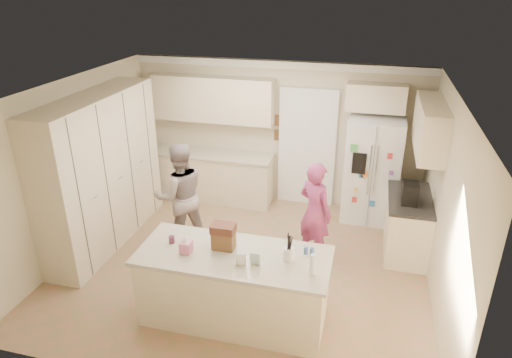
% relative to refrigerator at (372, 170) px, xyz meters
% --- Properties ---
extents(floor, '(5.20, 4.60, 0.02)m').
position_rel_refrigerator_xyz_m(floor, '(-1.71, -1.94, -0.91)').
color(floor, '#9D7357').
rests_on(floor, ground).
extents(ceiling, '(5.20, 4.60, 0.02)m').
position_rel_refrigerator_xyz_m(ceiling, '(-1.71, -1.94, 1.71)').
color(ceiling, white).
rests_on(ceiling, wall_back).
extents(wall_back, '(5.20, 0.02, 2.60)m').
position_rel_refrigerator_xyz_m(wall_back, '(-1.71, 0.37, 0.40)').
color(wall_back, beige).
rests_on(wall_back, ground).
extents(wall_front, '(5.20, 0.02, 2.60)m').
position_rel_refrigerator_xyz_m(wall_front, '(-1.71, -4.25, 0.40)').
color(wall_front, beige).
rests_on(wall_front, ground).
extents(wall_left, '(0.02, 4.60, 2.60)m').
position_rel_refrigerator_xyz_m(wall_left, '(-4.32, -1.94, 0.40)').
color(wall_left, beige).
rests_on(wall_left, ground).
extents(wall_right, '(0.02, 4.60, 2.60)m').
position_rel_refrigerator_xyz_m(wall_right, '(0.90, -1.94, 0.40)').
color(wall_right, beige).
rests_on(wall_right, ground).
extents(crown_back, '(5.20, 0.08, 0.12)m').
position_rel_refrigerator_xyz_m(crown_back, '(-1.71, 0.32, 1.63)').
color(crown_back, white).
rests_on(crown_back, wall_back).
extents(pantry_bank, '(0.60, 2.60, 2.35)m').
position_rel_refrigerator_xyz_m(pantry_bank, '(-4.01, -1.74, 0.28)').
color(pantry_bank, beige).
rests_on(pantry_bank, floor).
extents(back_base_cab, '(2.20, 0.60, 0.88)m').
position_rel_refrigerator_xyz_m(back_base_cab, '(-2.86, 0.06, -0.46)').
color(back_base_cab, beige).
rests_on(back_base_cab, floor).
extents(back_countertop, '(2.24, 0.63, 0.04)m').
position_rel_refrigerator_xyz_m(back_countertop, '(-2.86, 0.05, 0.00)').
color(back_countertop, beige).
rests_on(back_countertop, back_base_cab).
extents(back_upper_cab, '(2.20, 0.35, 0.80)m').
position_rel_refrigerator_xyz_m(back_upper_cab, '(-2.86, 0.19, 1.00)').
color(back_upper_cab, beige).
rests_on(back_upper_cab, wall_back).
extents(doorway_opening, '(0.90, 0.06, 2.10)m').
position_rel_refrigerator_xyz_m(doorway_opening, '(-1.16, 0.34, 0.15)').
color(doorway_opening, black).
rests_on(doorway_opening, floor).
extents(doorway_casing, '(1.02, 0.03, 2.22)m').
position_rel_refrigerator_xyz_m(doorway_casing, '(-1.16, 0.31, 0.15)').
color(doorway_casing, white).
rests_on(doorway_casing, floor).
extents(wall_frame_upper, '(0.15, 0.02, 0.20)m').
position_rel_refrigerator_xyz_m(wall_frame_upper, '(-1.69, 0.33, 0.65)').
color(wall_frame_upper, brown).
rests_on(wall_frame_upper, wall_back).
extents(wall_frame_lower, '(0.15, 0.02, 0.20)m').
position_rel_refrigerator_xyz_m(wall_frame_lower, '(-1.69, 0.33, 0.38)').
color(wall_frame_lower, brown).
rests_on(wall_frame_lower, wall_back).
extents(refrigerator, '(0.92, 0.72, 1.80)m').
position_rel_refrigerator_xyz_m(refrigerator, '(0.00, 0.00, 0.00)').
color(refrigerator, white).
rests_on(refrigerator, floor).
extents(fridge_seam, '(0.02, 0.02, 1.78)m').
position_rel_refrigerator_xyz_m(fridge_seam, '(0.00, -0.35, 0.00)').
color(fridge_seam, gray).
rests_on(fridge_seam, refrigerator).
extents(fridge_dispenser, '(0.22, 0.03, 0.35)m').
position_rel_refrigerator_xyz_m(fridge_dispenser, '(-0.22, -0.37, 0.25)').
color(fridge_dispenser, black).
rests_on(fridge_dispenser, refrigerator).
extents(fridge_handle_l, '(0.02, 0.02, 0.85)m').
position_rel_refrigerator_xyz_m(fridge_handle_l, '(-0.05, -0.37, 0.15)').
color(fridge_handle_l, silver).
rests_on(fridge_handle_l, refrigerator).
extents(fridge_handle_r, '(0.02, 0.02, 0.85)m').
position_rel_refrigerator_xyz_m(fridge_handle_r, '(0.05, -0.37, 0.15)').
color(fridge_handle_r, silver).
rests_on(fridge_handle_r, refrigerator).
extents(over_fridge_cab, '(0.95, 0.35, 0.45)m').
position_rel_refrigerator_xyz_m(over_fridge_cab, '(-0.06, 0.19, 1.20)').
color(over_fridge_cab, beige).
rests_on(over_fridge_cab, wall_back).
extents(right_base_cab, '(0.60, 1.20, 0.88)m').
position_rel_refrigerator_xyz_m(right_base_cab, '(0.59, -0.94, -0.46)').
color(right_base_cab, beige).
rests_on(right_base_cab, floor).
extents(right_countertop, '(0.63, 1.24, 0.04)m').
position_rel_refrigerator_xyz_m(right_countertop, '(0.58, -0.94, 0.00)').
color(right_countertop, '#2D2B28').
rests_on(right_countertop, right_base_cab).
extents(right_upper_cab, '(0.35, 1.50, 0.70)m').
position_rel_refrigerator_xyz_m(right_upper_cab, '(0.71, -0.74, 1.05)').
color(right_upper_cab, beige).
rests_on(right_upper_cab, wall_right).
extents(coffee_maker, '(0.22, 0.28, 0.30)m').
position_rel_refrigerator_xyz_m(coffee_maker, '(0.54, -1.14, 0.17)').
color(coffee_maker, black).
rests_on(coffee_maker, right_countertop).
extents(island_base, '(2.20, 0.90, 0.88)m').
position_rel_refrigerator_xyz_m(island_base, '(-1.51, -3.04, -0.46)').
color(island_base, beige).
rests_on(island_base, floor).
extents(island_top, '(2.28, 0.96, 0.05)m').
position_rel_refrigerator_xyz_m(island_top, '(-1.51, -3.04, 0.00)').
color(island_top, beige).
rests_on(island_top, island_base).
extents(utensil_crock, '(0.13, 0.13, 0.15)m').
position_rel_refrigerator_xyz_m(utensil_crock, '(-0.86, -2.99, 0.10)').
color(utensil_crock, white).
rests_on(utensil_crock, island_top).
extents(tissue_box, '(0.13, 0.13, 0.14)m').
position_rel_refrigerator_xyz_m(tissue_box, '(-2.06, -3.14, 0.10)').
color(tissue_box, pink).
rests_on(tissue_box, island_top).
extents(tissue_plume, '(0.08, 0.08, 0.08)m').
position_rel_refrigerator_xyz_m(tissue_plume, '(-2.06, -3.14, 0.20)').
color(tissue_plume, white).
rests_on(tissue_plume, tissue_box).
extents(dollhouse_body, '(0.26, 0.18, 0.22)m').
position_rel_refrigerator_xyz_m(dollhouse_body, '(-1.66, -2.94, 0.14)').
color(dollhouse_body, brown).
rests_on(dollhouse_body, island_top).
extents(dollhouse_roof, '(0.28, 0.20, 0.10)m').
position_rel_refrigerator_xyz_m(dollhouse_roof, '(-1.66, -2.94, 0.30)').
color(dollhouse_roof, '#592D1E').
rests_on(dollhouse_roof, dollhouse_body).
extents(jam_jar, '(0.07, 0.07, 0.09)m').
position_rel_refrigerator_xyz_m(jam_jar, '(-2.31, -2.99, 0.07)').
color(jam_jar, '#59263F').
rests_on(jam_jar, island_top).
extents(greeting_card_a, '(0.12, 0.06, 0.16)m').
position_rel_refrigerator_xyz_m(greeting_card_a, '(-1.36, -3.24, 0.11)').
color(greeting_card_a, white).
rests_on(greeting_card_a, island_top).
extents(greeting_card_b, '(0.12, 0.05, 0.16)m').
position_rel_refrigerator_xyz_m(greeting_card_b, '(-1.21, -3.19, 0.11)').
color(greeting_card_b, silver).
rests_on(greeting_card_b, island_top).
extents(water_bottle, '(0.07, 0.07, 0.24)m').
position_rel_refrigerator_xyz_m(water_bottle, '(-0.56, -3.19, 0.14)').
color(water_bottle, silver).
rests_on(water_bottle, island_top).
extents(shaker_salt, '(0.05, 0.05, 0.09)m').
position_rel_refrigerator_xyz_m(shaker_salt, '(-0.69, -2.82, 0.07)').
color(shaker_salt, '#425D98').
rests_on(shaker_salt, island_top).
extents(shaker_pepper, '(0.05, 0.05, 0.09)m').
position_rel_refrigerator_xyz_m(shaker_pepper, '(-0.62, -2.82, 0.07)').
color(shaker_pepper, '#425D98').
rests_on(shaker_pepper, island_top).
extents(teen_boy, '(1.03, 0.99, 1.68)m').
position_rel_refrigerator_xyz_m(teen_boy, '(-2.81, -1.58, -0.06)').
color(teen_boy, '#9B9593').
rests_on(teen_boy, floor).
extents(teen_girl, '(0.67, 0.62, 1.54)m').
position_rel_refrigerator_xyz_m(teen_girl, '(-0.76, -1.47, -0.13)').
color(teen_girl, '#A73A85').
rests_on(teen_girl, floor).
extents(fridge_magnets, '(0.76, 0.02, 1.44)m').
position_rel_refrigerator_xyz_m(fridge_magnets, '(0.00, -0.36, 0.00)').
color(fridge_magnets, tan).
rests_on(fridge_magnets, refrigerator).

